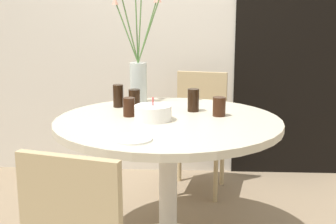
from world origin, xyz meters
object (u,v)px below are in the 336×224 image
drink_glass_1 (118,96)px  birthday_cake (153,113)px  flower_vase (139,60)px  drink_glass_0 (219,107)px  drink_glass_2 (129,107)px  drink_glass_3 (193,100)px  drink_glass_4 (134,99)px  side_plate (132,139)px  chair_far_back (199,125)px

drink_glass_1 → birthday_cake: bearing=-54.1°
birthday_cake → flower_vase: (-0.13, 0.49, 0.23)m
drink_glass_0 → drink_glass_2: bearing=-176.1°
flower_vase → drink_glass_3: (0.35, -0.25, -0.21)m
drink_glass_0 → drink_glass_3: drink_glass_3 is taller
drink_glass_1 → drink_glass_4: drink_glass_1 is taller
drink_glass_0 → drink_glass_4: (-0.50, 0.18, 0.00)m
birthday_cake → drink_glass_2: bearing=148.9°
flower_vase → side_plate: size_ratio=4.20×
chair_far_back → side_plate: 1.43m
drink_glass_2 → drink_glass_3: (0.36, 0.15, 0.01)m
side_plate → drink_glass_2: 0.48m
birthday_cake → drink_glass_0: size_ratio=1.88×
drink_glass_1 → drink_glass_3: size_ratio=1.04×
chair_far_back → drink_glass_1: bearing=-117.2°
flower_vase → drink_glass_1: flower_vase is taller
drink_glass_0 → drink_glass_1: (-0.60, 0.21, 0.02)m
chair_far_back → drink_glass_3: 0.81m
drink_glass_0 → drink_glass_1: bearing=160.7°
drink_glass_2 → drink_glass_4: bearing=88.7°
drink_glass_4 → flower_vase: bearing=87.7°
flower_vase → drink_glass_2: flower_vase is taller
birthday_cake → drink_glass_0: (0.36, 0.12, 0.01)m
drink_glass_0 → drink_glass_3: (-0.14, 0.11, 0.01)m
flower_vase → side_plate: (0.07, -0.88, -0.27)m
drink_glass_1 → drink_glass_4: (0.10, -0.04, -0.01)m
chair_far_back → drink_glass_3: bearing=-82.6°
chair_far_back → drink_glass_2: 1.03m
drink_glass_1 → drink_glass_4: size_ratio=1.19×
chair_far_back → flower_vase: flower_vase is taller
chair_far_back → drink_glass_1: size_ratio=6.41×
birthday_cake → drink_glass_4: birthday_cake is taller
chair_far_back → drink_glass_1: (-0.51, -0.64, 0.34)m
birthday_cake → drink_glass_0: bearing=18.4°
chair_far_back → birthday_cake: birthday_cake is taller
drink_glass_0 → drink_glass_4: drink_glass_4 is taller
side_plate → drink_glass_2: size_ratio=1.76×
flower_vase → drink_glass_4: flower_vase is taller
side_plate → drink_glass_0: size_ratio=1.74×
side_plate → birthday_cake: bearing=80.7°
drink_glass_3 → drink_glass_4: 0.36m
flower_vase → drink_glass_0: (0.49, -0.37, -0.22)m
flower_vase → drink_glass_4: size_ratio=6.74×
drink_glass_0 → drink_glass_4: bearing=160.6°
birthday_cake → side_plate: bearing=-99.3°
drink_glass_1 → drink_glass_4: 0.11m
drink_glass_0 → drink_glass_2: 0.50m
side_plate → drink_glass_0: bearing=50.2°
drink_glass_0 → drink_glass_3: bearing=142.0°
flower_vase → side_plate: bearing=-85.8°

